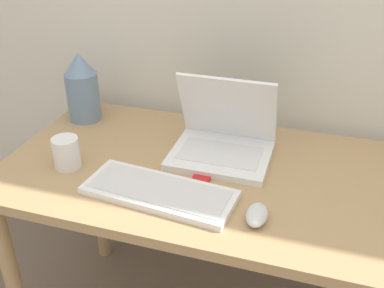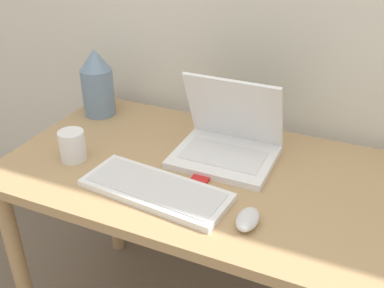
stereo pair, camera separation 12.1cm
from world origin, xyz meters
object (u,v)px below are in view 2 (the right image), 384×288
at_px(mouse, 248,219).
at_px(vase, 97,83).
at_px(laptop, 228,140).
at_px(mp3_player, 200,179).
at_px(keyboard, 156,189).
at_px(mug, 72,146).

height_order(mouse, vase, vase).
distance_m(laptop, mp3_player, 0.17).
distance_m(keyboard, mp3_player, 0.13).
height_order(mouse, mug, mug).
xyz_separation_m(vase, mug, (0.11, -0.30, -0.07)).
bearing_deg(mouse, keyboard, 173.99).
height_order(laptop, keyboard, laptop).
distance_m(laptop, mug, 0.46).
bearing_deg(mouse, mp3_player, 144.30).
relative_size(mouse, mug, 0.98).
relative_size(vase, mp3_player, 4.52).
height_order(keyboard, mug, mug).
bearing_deg(mp3_player, vase, 153.34).
distance_m(mouse, mug, 0.57).
xyz_separation_m(keyboard, vase, (-0.41, 0.35, 0.11)).
bearing_deg(mug, vase, 110.01).
relative_size(mouse, mp3_player, 1.71).
bearing_deg(vase, mp3_player, -26.66).
bearing_deg(mouse, laptop, 118.68).
distance_m(keyboard, mug, 0.31).
bearing_deg(keyboard, mp3_player, 49.36).
xyz_separation_m(laptop, mp3_player, (-0.02, -0.16, -0.05)).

